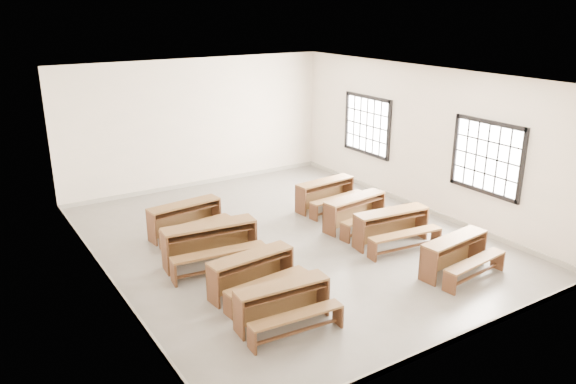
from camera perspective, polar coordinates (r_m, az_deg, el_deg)
room at (r=10.54m, az=0.41°, el=5.98°), size 8.50×8.50×3.20m
desk_set_0 at (r=8.23m, az=-0.45°, el=-11.08°), size 1.46×0.83×0.64m
desk_set_1 at (r=9.09m, az=-3.61°, el=-8.02°), size 1.51×0.88×0.65m
desk_set_2 at (r=10.09m, az=-7.85°, el=-5.00°), size 1.75×1.05×0.75m
desk_set_3 at (r=11.42m, az=-10.33°, el=-2.52°), size 1.56×0.93×0.67m
desk_set_4 at (r=10.14m, az=16.70°, el=-5.91°), size 1.50×0.89×0.64m
desk_set_5 at (r=10.99m, az=10.56°, el=-3.34°), size 1.60×0.95×0.68m
desk_set_6 at (r=11.72m, az=6.94°, el=-1.81°), size 1.55×0.93×0.66m
desk_set_7 at (r=12.74m, az=3.90°, el=-0.04°), size 1.52×0.88×0.65m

